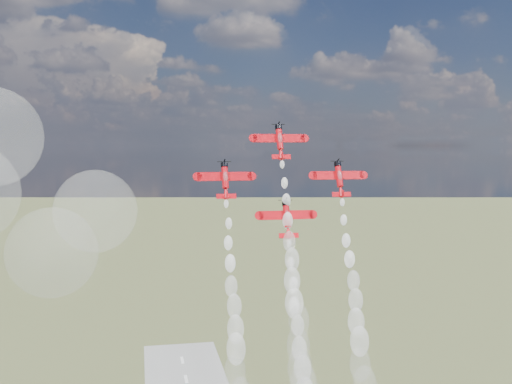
{
  "coord_description": "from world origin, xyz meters",
  "views": [
    {
      "loc": [
        -15.81,
        -106.4,
        86.34
      ],
      "look_at": [
        8.71,
        19.26,
        76.42
      ],
      "focal_mm": 42.0,
      "sensor_mm": 36.0,
      "label": 1
    }
  ],
  "objects": [
    {
      "name": "plane_lead",
      "position": [
        14.71,
        22.62,
        87.39
      ],
      "size": [
        11.73,
        5.49,
        7.94
      ],
      "rotation": [
        1.17,
        0.0,
        0.0
      ],
      "color": "red",
      "rests_on": "ground"
    },
    {
      "name": "plane_left",
      "position": [
        2.02,
        19.17,
        79.21
      ],
      "size": [
        11.73,
        5.49,
        7.94
      ],
      "rotation": [
        1.17,
        0.0,
        0.0
      ],
      "color": "red",
      "rests_on": "ground"
    },
    {
      "name": "smoke_trail_lead",
      "position": [
        14.76,
        6.35,
        48.39
      ],
      "size": [
        5.52,
        20.55,
        45.74
      ],
      "color": "white",
      "rests_on": "plane_lead"
    },
    {
      "name": "plane_slot",
      "position": [
        14.71,
        15.72,
        71.03
      ],
      "size": [
        11.73,
        5.49,
        7.94
      ],
      "rotation": [
        1.17,
        0.0,
        0.0
      ],
      "color": "red",
      "rests_on": "ground"
    },
    {
      "name": "plane_right",
      "position": [
        27.39,
        19.17,
        79.21
      ],
      "size": [
        11.73,
        5.49,
        7.94
      ],
      "rotation": [
        1.17,
        0.0,
        0.0
      ],
      "color": "red",
      "rests_on": "ground"
    },
    {
      "name": "smoke_trail_right",
      "position": [
        27.43,
        2.95,
        40.17
      ],
      "size": [
        5.67,
        21.05,
        46.12
      ],
      "color": "white",
      "rests_on": "plane_right"
    }
  ]
}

